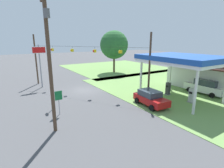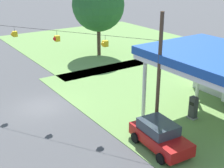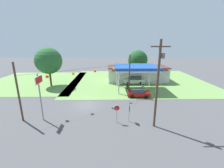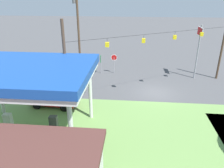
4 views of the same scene
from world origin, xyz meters
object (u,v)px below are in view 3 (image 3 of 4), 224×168
(route_sign, at_px, (129,110))
(car_at_pumps_front, at_px, (138,93))
(fuel_pump_far, at_px, (143,86))
(car_at_pumps_rear, at_px, (134,80))
(utility_pole_main, at_px, (158,81))
(gas_station_canopy, at_px, (136,68))
(fuel_pump_near, at_px, (127,86))
(gas_station_store, at_px, (137,74))
(tree_west_verge, at_px, (49,61))
(stop_sign_roadside, at_px, (117,110))
(stop_sign_overhead, at_px, (40,89))
(tree_behind_station, at_px, (138,60))

(route_sign, bearing_deg, car_at_pumps_front, 72.08)
(fuel_pump_far, relative_size, route_sign, 0.71)
(car_at_pumps_rear, distance_m, utility_pole_main, 20.51)
(gas_station_canopy, bearing_deg, fuel_pump_near, -179.95)
(gas_station_store, xyz_separation_m, tree_west_verge, (-21.78, -4.50, 4.07))
(gas_station_canopy, bearing_deg, utility_pole_main, -90.33)
(fuel_pump_near, distance_m, car_at_pumps_rear, 5.23)
(fuel_pump_far, relative_size, utility_pole_main, 0.16)
(stop_sign_roadside, relative_size, route_sign, 1.04)
(car_at_pumps_front, xyz_separation_m, utility_pole_main, (0.06, -10.52, 5.07))
(gas_station_store, xyz_separation_m, route_sign, (-4.98, -21.73, -0.31))
(gas_station_canopy, distance_m, stop_sign_overhead, 19.98)
(fuel_pump_far, distance_m, car_at_pumps_front, 5.04)
(stop_sign_overhead, height_order, utility_pole_main, utility_pole_main)
(gas_station_canopy, distance_m, stop_sign_roadside, 15.35)
(gas_station_store, bearing_deg, fuel_pump_near, -114.55)
(tree_behind_station, bearing_deg, utility_pole_main, -96.05)
(car_at_pumps_front, xyz_separation_m, stop_sign_roadside, (-4.69, -9.55, 0.93))
(tree_west_verge, bearing_deg, utility_pole_main, -42.89)
(gas_station_store, relative_size, tree_west_verge, 1.72)
(route_sign, relative_size, utility_pole_main, 0.22)
(stop_sign_overhead, bearing_deg, stop_sign_roadside, -5.12)
(route_sign, bearing_deg, tree_west_verge, 134.28)
(stop_sign_roadside, relative_size, tree_west_verge, 0.27)
(fuel_pump_far, height_order, car_at_pumps_front, fuel_pump_far)
(fuel_pump_far, relative_size, stop_sign_roadside, 0.69)
(car_at_pumps_rear, distance_m, stop_sign_overhead, 24.00)
(tree_behind_station, bearing_deg, route_sign, -102.31)
(stop_sign_roadside, relative_size, utility_pole_main, 0.23)
(stop_sign_roadside, bearing_deg, route_sign, -171.50)
(stop_sign_overhead, bearing_deg, tree_west_verge, 107.04)
(car_at_pumps_front, bearing_deg, gas_station_canopy, 92.63)
(utility_pole_main, bearing_deg, stop_sign_roadside, 168.46)
(utility_pole_main, xyz_separation_m, tree_west_verge, (-19.87, 18.46, 0.14))
(gas_station_store, height_order, car_at_pumps_rear, gas_station_store)
(gas_station_store, distance_m, fuel_pump_near, 8.60)
(gas_station_store, bearing_deg, gas_station_canopy, -103.24)
(fuel_pump_near, relative_size, car_at_pumps_front, 0.39)
(stop_sign_roadside, bearing_deg, stop_sign_overhead, -5.12)
(gas_station_canopy, xyz_separation_m, route_sign, (-3.16, -13.99, -3.17))
(stop_sign_overhead, distance_m, utility_pole_main, 14.98)
(stop_sign_roadside, bearing_deg, tree_behind_station, -105.38)
(fuel_pump_near, bearing_deg, gas_station_store, 65.45)
(car_at_pumps_rear, distance_m, route_sign, 19.06)
(stop_sign_roadside, xyz_separation_m, utility_pole_main, (4.75, -0.97, 4.14))
(gas_station_canopy, height_order, utility_pole_main, utility_pole_main)
(car_at_pumps_front, bearing_deg, stop_sign_overhead, -145.09)
(utility_pole_main, distance_m, tree_west_verge, 27.12)
(stop_sign_overhead, xyz_separation_m, utility_pole_main, (14.79, -1.87, 1.45))
(fuel_pump_near, distance_m, tree_west_verge, 19.27)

